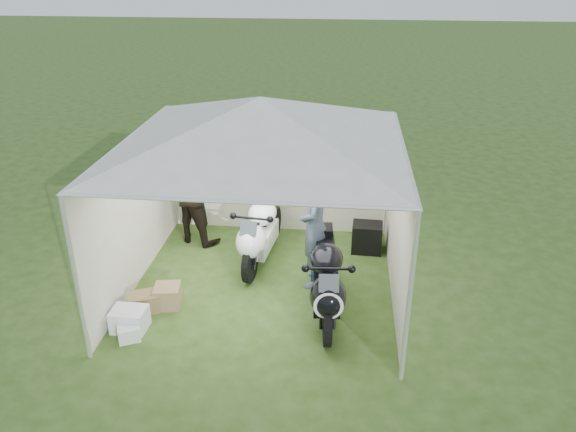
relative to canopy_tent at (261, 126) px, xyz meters
name	(u,v)px	position (x,y,z in m)	size (l,w,h in m)	color
ground	(264,284)	(0.00, -0.03, -2.58)	(80.00, 80.00, 0.00)	#2B4614
canopy_tent	(261,126)	(0.00, 0.00, 0.00)	(5.66, 5.66, 3.00)	silver
motorcycle_white	(260,231)	(-0.16, 0.68, -1.99)	(0.63, 2.13, 1.05)	black
motorcycle_black	(326,280)	(1.01, -0.78, -1.98)	(0.58, 2.16, 1.06)	black
paddock_stand	(324,271)	(0.94, 0.20, -2.43)	(0.40, 0.25, 0.30)	#2437BF
person_dark_jacket	(194,189)	(-1.44, 1.38, -1.58)	(0.96, 0.75, 1.98)	black
person_blue_jacket	(315,226)	(0.79, 0.10, -1.57)	(0.73, 0.48, 2.01)	#4D5E73
equipment_box	(367,237)	(1.64, 1.26, -2.32)	(0.52, 0.41, 0.52)	black
crate_0	(130,319)	(-1.69, -1.39, -2.42)	(0.47, 0.37, 0.32)	silver
crate_1	(168,296)	(-1.33, -0.78, -2.41)	(0.37, 0.37, 0.33)	olive
crate_2	(129,333)	(-1.62, -1.62, -2.47)	(0.29, 0.24, 0.21)	silver
crate_3	(144,303)	(-1.64, -0.95, -2.43)	(0.43, 0.31, 0.29)	brown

